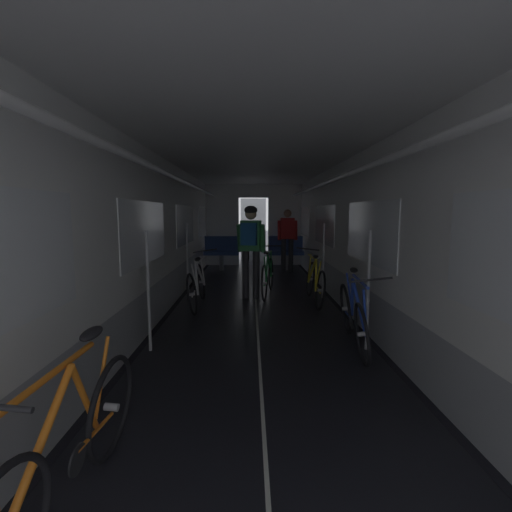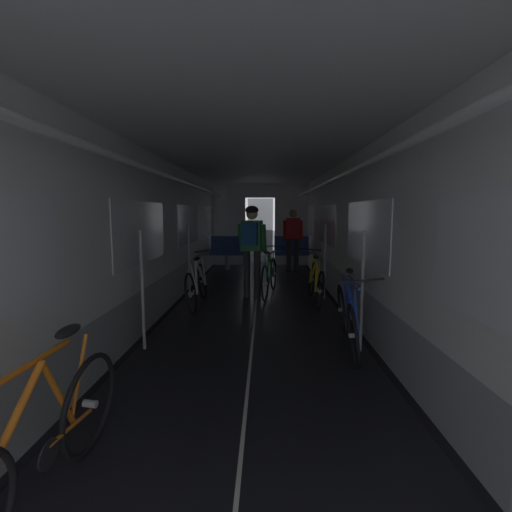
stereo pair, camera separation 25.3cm
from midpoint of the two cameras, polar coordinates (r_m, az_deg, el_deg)
The scene contains 11 objects.
ground_plane at distance 2.56m, azimuth 0.54°, elevation -32.09°, with size 60.00×60.00×0.00m, color black.
train_car_shell at distance 5.59m, azimuth 1.16°, elevation 7.82°, with size 3.14×12.34×2.57m.
bench_seat_far_left at distance 10.16m, azimuth -3.82°, elevation 1.01°, with size 0.98×0.51×0.95m.
bench_seat_far_right at distance 10.15m, azimuth 6.35°, elevation 0.98°, with size 0.98×0.51×0.95m.
bicycle_white at distance 6.28m, azimuth -8.11°, elevation -4.44°, with size 0.44×1.69×0.96m.
bicycle_orange at distance 2.39m, azimuth -28.13°, elevation -24.80°, with size 0.44×1.69×0.95m.
bicycle_yellow at distance 6.51m, azimuth 10.49°, elevation -4.08°, with size 0.44×1.69×0.95m.
bicycle_blue at distance 4.49m, azimuth 15.82°, elevation -9.22°, with size 0.44×1.69×0.95m.
person_cyclist_aisle at distance 6.68m, azimuth 0.40°, elevation 2.29°, with size 0.56×0.44×1.73m.
bicycle_green_in_aisle at distance 7.03m, azimuth 3.16°, elevation -3.14°, with size 0.49×1.67×0.94m.
person_standing_near_bench at distance 9.74m, azimuth 6.58°, elevation 3.13°, with size 0.53×0.23×1.69m.
Camera 2 is at (0.16, -1.99, 1.61)m, focal length 25.35 mm.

